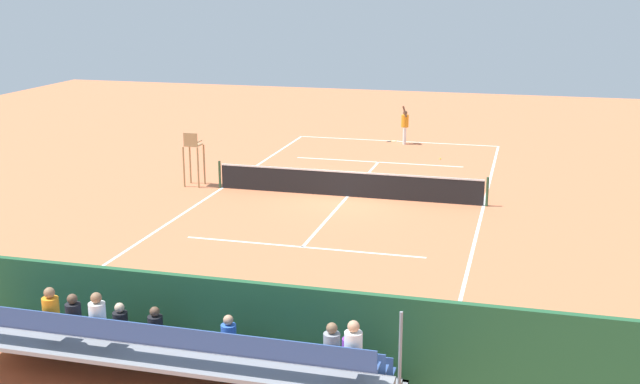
{
  "coord_description": "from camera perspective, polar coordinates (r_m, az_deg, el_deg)",
  "views": [
    {
      "loc": [
        -6.39,
        27.93,
        7.77
      ],
      "look_at": [
        0.0,
        4.0,
        1.2
      ],
      "focal_mm": 44.6,
      "sensor_mm": 36.0,
      "label": 1
    }
  ],
  "objects": [
    {
      "name": "bleacher_stand",
      "position": [
        15.63,
        -10.68,
        -11.27
      ],
      "size": [
        9.06,
        2.4,
        2.48
      ],
      "color": "gray",
      "rests_on": "ground"
    },
    {
      "name": "tennis_player",
      "position": [
        39.37,
        6.11,
        4.9
      ],
      "size": [
        0.37,
        0.54,
        1.93
      ],
      "color": "white",
      "rests_on": "ground"
    },
    {
      "name": "equipment_bag",
      "position": [
        17.42,
        -6.6,
        -11.07
      ],
      "size": [
        0.9,
        0.36,
        0.36
      ],
      "primitive_type": "cube",
      "color": "black",
      "rests_on": "ground"
    },
    {
      "name": "umpire_chair",
      "position": [
        31.33,
        -9.1,
        2.78
      ],
      "size": [
        0.67,
        0.67,
        2.14
      ],
      "color": "#A88456",
      "rests_on": "ground"
    },
    {
      "name": "court_line_markings",
      "position": [
        29.71,
        2.01,
        -0.3
      ],
      "size": [
        10.1,
        22.2,
        0.01
      ],
      "color": "white",
      "rests_on": "ground"
    },
    {
      "name": "tennis_net",
      "position": [
        29.55,
        2.0,
        0.61
      ],
      "size": [
        10.3,
        0.1,
        1.07
      ],
      "color": "black",
      "rests_on": "ground"
    },
    {
      "name": "courtside_bench",
      "position": [
        16.92,
        -1.73,
        -10.37
      ],
      "size": [
        1.8,
        0.4,
        0.93
      ],
      "color": "#9E754C",
      "rests_on": "ground"
    },
    {
      "name": "ground_plane",
      "position": [
        29.68,
        1.99,
        -0.33
      ],
      "size": [
        60.0,
        60.0,
        0.0
      ],
      "primitive_type": "plane",
      "color": "#CC7047"
    },
    {
      "name": "tennis_racket",
      "position": [
        40.15,
        5.27,
        3.66
      ],
      "size": [
        0.52,
        0.51,
        0.03
      ],
      "color": "black",
      "rests_on": "ground"
    },
    {
      "name": "backdrop_wall",
      "position": [
        16.75,
        -8.97,
        -9.18
      ],
      "size": [
        18.0,
        0.16,
        2.0
      ],
      "primitive_type": "cube",
      "color": "#235633",
      "rests_on": "ground"
    },
    {
      "name": "tennis_ball_near",
      "position": [
        36.3,
        8.63,
        2.38
      ],
      "size": [
        0.07,
        0.07,
        0.07
      ],
      "primitive_type": "sphere",
      "color": "#CCDB33",
      "rests_on": "ground"
    }
  ]
}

